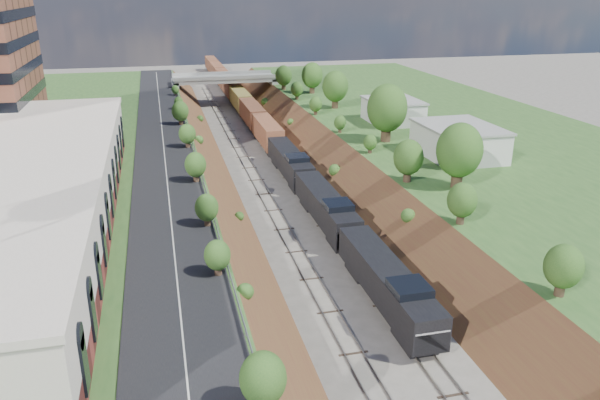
{
  "coord_description": "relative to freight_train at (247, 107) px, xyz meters",
  "views": [
    {
      "loc": [
        -15.85,
        -17.93,
        27.0
      ],
      "look_at": [
        -2.25,
        37.52,
        6.0
      ],
      "focal_mm": 35.0,
      "sensor_mm": 36.0,
      "label": 1
    }
  ],
  "objects": [
    {
      "name": "commercial_building",
      "position": [
        -30.6,
        -67.04,
        5.88
      ],
      "size": [
        14.3,
        62.3,
        7.0
      ],
      "color": "maroon",
      "rests_on": "platform_left"
    },
    {
      "name": "rail_left_track",
      "position": [
        -5.2,
        -45.04,
        -2.54
      ],
      "size": [
        1.58,
        180.0,
        0.18
      ],
      "primitive_type": "cube",
      "color": "gray",
      "rests_on": "ground"
    },
    {
      "name": "platform_left",
      "position": [
        -35.6,
        -45.04,
        -0.13
      ],
      "size": [
        44.0,
        180.0,
        5.0
      ],
      "primitive_type": "cube",
      "color": "#315924",
      "rests_on": "ground"
    },
    {
      "name": "embankment_left",
      "position": [
        -13.6,
        -45.04,
        -2.63
      ],
      "size": [
        10.0,
        180.0,
        10.0
      ],
      "primitive_type": "cube",
      "rotation": [
        0.0,
        0.79,
        0.0
      ],
      "color": "brown",
      "rests_on": "ground"
    },
    {
      "name": "freight_train",
      "position": [
        0.0,
        0.0,
        0.0
      ],
      "size": [
        3.06,
        172.36,
        4.58
      ],
      "color": "black",
      "rests_on": "ground"
    },
    {
      "name": "white_building_near",
      "position": [
        20.9,
        -53.04,
        4.37
      ],
      "size": [
        9.0,
        12.0,
        4.0
      ],
      "primitive_type": "cube",
      "color": "silver",
      "rests_on": "platform_right"
    },
    {
      "name": "platform_right",
      "position": [
        30.4,
        -45.04,
        -0.13
      ],
      "size": [
        44.0,
        180.0,
        5.0
      ],
      "primitive_type": "cube",
      "color": "#315924",
      "rests_on": "ground"
    },
    {
      "name": "road",
      "position": [
        -18.1,
        -45.04,
        2.42
      ],
      "size": [
        8.0,
        180.0,
        0.1
      ],
      "primitive_type": "cube",
      "color": "black",
      "rests_on": "platform_left"
    },
    {
      "name": "rail_right_track",
      "position": [
        -0.0,
        -45.04,
        -2.54
      ],
      "size": [
        1.58,
        180.0,
        0.18
      ],
      "primitive_type": "cube",
      "color": "gray",
      "rests_on": "ground"
    },
    {
      "name": "embankment_right",
      "position": [
        8.4,
        -45.04,
        -2.63
      ],
      "size": [
        10.0,
        180.0,
        10.0
      ],
      "primitive_type": "cube",
      "rotation": [
        0.0,
        0.79,
        0.0
      ],
      "color": "brown",
      "rests_on": "ground"
    },
    {
      "name": "tree_right_large",
      "position": [
        14.4,
        -65.04,
        6.75
      ],
      "size": [
        5.25,
        5.25,
        7.61
      ],
      "color": "#473323",
      "rests_on": "platform_right"
    },
    {
      "name": "guardrail",
      "position": [
        -14.0,
        -45.24,
        2.92
      ],
      "size": [
        0.1,
        171.0,
        0.7
      ],
      "color": "#99999E",
      "rests_on": "platform_left"
    },
    {
      "name": "white_building_far",
      "position": [
        20.4,
        -31.04,
        4.17
      ],
      "size": [
        8.0,
        10.0,
        3.6
      ],
      "primitive_type": "cube",
      "color": "silver",
      "rests_on": "platform_right"
    },
    {
      "name": "overpass",
      "position": [
        -2.6,
        16.96,
        2.29
      ],
      "size": [
        24.5,
        8.3,
        7.4
      ],
      "color": "gray",
      "rests_on": "ground"
    },
    {
      "name": "tree_left_crest",
      "position": [
        -14.4,
        -85.04,
        4.41
      ],
      "size": [
        2.45,
        2.45,
        3.55
      ],
      "color": "#473323",
      "rests_on": "platform_left"
    }
  ]
}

